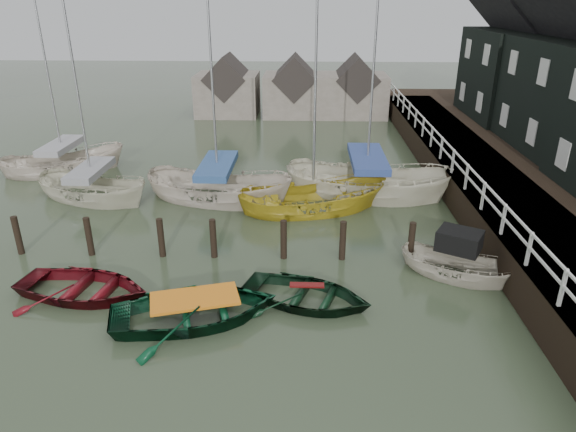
{
  "coord_description": "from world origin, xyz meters",
  "views": [
    {
      "loc": [
        1.92,
        -12.63,
        8.32
      ],
      "look_at": [
        1.33,
        3.41,
        1.4
      ],
      "focal_mm": 32.0,
      "sensor_mm": 36.0,
      "label": 1
    }
  ],
  "objects_px": {
    "sailboat_a": "(94,198)",
    "sailboat_d": "(366,194)",
    "rowboat_dkgreen": "(307,302)",
    "sailboat_e": "(65,171)",
    "sailboat_c": "(313,209)",
    "motorboat": "(456,273)",
    "rowboat_red": "(85,295)",
    "sailboat_b": "(219,198)",
    "rowboat_green": "(197,320)"
  },
  "relations": [
    {
      "from": "rowboat_red",
      "to": "sailboat_c",
      "type": "relative_size",
      "value": 0.42
    },
    {
      "from": "motorboat",
      "to": "sailboat_c",
      "type": "distance_m",
      "value": 7.09
    },
    {
      "from": "sailboat_c",
      "to": "rowboat_red",
      "type": "bearing_deg",
      "value": 122.41
    },
    {
      "from": "sailboat_c",
      "to": "rowboat_green",
      "type": "bearing_deg",
      "value": 145.0
    },
    {
      "from": "rowboat_dkgreen",
      "to": "sailboat_c",
      "type": "distance_m",
      "value": 7.14
    },
    {
      "from": "sailboat_b",
      "to": "sailboat_e",
      "type": "xyz_separation_m",
      "value": [
        -8.49,
        3.57,
        0.0
      ]
    },
    {
      "from": "rowboat_dkgreen",
      "to": "sailboat_a",
      "type": "xyz_separation_m",
      "value": [
        -9.44,
        8.0,
        0.07
      ]
    },
    {
      "from": "motorboat",
      "to": "sailboat_b",
      "type": "bearing_deg",
      "value": 82.75
    },
    {
      "from": "sailboat_d",
      "to": "sailboat_e",
      "type": "relative_size",
      "value": 1.17
    },
    {
      "from": "rowboat_dkgreen",
      "to": "sailboat_a",
      "type": "bearing_deg",
      "value": 68.49
    },
    {
      "from": "rowboat_red",
      "to": "sailboat_a",
      "type": "bearing_deg",
      "value": 29.17
    },
    {
      "from": "sailboat_c",
      "to": "sailboat_a",
      "type": "bearing_deg",
      "value": 72.03
    },
    {
      "from": "rowboat_green",
      "to": "sailboat_e",
      "type": "height_order",
      "value": "sailboat_e"
    },
    {
      "from": "sailboat_a",
      "to": "sailboat_e",
      "type": "xyz_separation_m",
      "value": [
        -2.96,
        3.71,
        -0.01
      ]
    },
    {
      "from": "rowboat_green",
      "to": "sailboat_c",
      "type": "height_order",
      "value": "sailboat_c"
    },
    {
      "from": "rowboat_red",
      "to": "sailboat_a",
      "type": "distance_m",
      "value": 8.33
    },
    {
      "from": "sailboat_d",
      "to": "sailboat_c",
      "type": "bearing_deg",
      "value": 142.31
    },
    {
      "from": "rowboat_dkgreen",
      "to": "sailboat_a",
      "type": "distance_m",
      "value": 12.38
    },
    {
      "from": "motorboat",
      "to": "sailboat_b",
      "type": "relative_size",
      "value": 0.35
    },
    {
      "from": "sailboat_c",
      "to": "sailboat_b",
      "type": "bearing_deg",
      "value": 63.52
    },
    {
      "from": "sailboat_b",
      "to": "sailboat_c",
      "type": "distance_m",
      "value": 4.27
    },
    {
      "from": "rowboat_green",
      "to": "sailboat_b",
      "type": "bearing_deg",
      "value": -10.96
    },
    {
      "from": "rowboat_dkgreen",
      "to": "sailboat_e",
      "type": "relative_size",
      "value": 0.37
    },
    {
      "from": "sailboat_a",
      "to": "sailboat_e",
      "type": "distance_m",
      "value": 4.75
    },
    {
      "from": "sailboat_a",
      "to": "sailboat_d",
      "type": "bearing_deg",
      "value": -63.52
    },
    {
      "from": "rowboat_green",
      "to": "sailboat_c",
      "type": "xyz_separation_m",
      "value": [
        3.31,
        8.13,
        0.01
      ]
    },
    {
      "from": "sailboat_a",
      "to": "sailboat_e",
      "type": "relative_size",
      "value": 1.1
    },
    {
      "from": "sailboat_d",
      "to": "rowboat_red",
      "type": "bearing_deg",
      "value": 148.51
    },
    {
      "from": "sailboat_b",
      "to": "sailboat_c",
      "type": "bearing_deg",
      "value": -88.7
    },
    {
      "from": "rowboat_green",
      "to": "sailboat_a",
      "type": "distance_m",
      "value": 11.02
    },
    {
      "from": "sailboat_a",
      "to": "sailboat_c",
      "type": "distance_m",
      "value": 9.72
    },
    {
      "from": "sailboat_a",
      "to": "sailboat_b",
      "type": "bearing_deg",
      "value": -66.59
    },
    {
      "from": "sailboat_c",
      "to": "sailboat_d",
      "type": "xyz_separation_m",
      "value": [
        2.4,
        1.82,
        0.05
      ]
    },
    {
      "from": "rowboat_red",
      "to": "sailboat_d",
      "type": "xyz_separation_m",
      "value": [
        9.33,
        8.81,
        0.06
      ]
    },
    {
      "from": "rowboat_green",
      "to": "sailboat_a",
      "type": "bearing_deg",
      "value": 19.08
    },
    {
      "from": "motorboat",
      "to": "sailboat_b",
      "type": "xyz_separation_m",
      "value": [
        -8.71,
        6.44,
        -0.06
      ]
    },
    {
      "from": "rowboat_green",
      "to": "motorboat",
      "type": "height_order",
      "value": "motorboat"
    },
    {
      "from": "rowboat_green",
      "to": "rowboat_dkgreen",
      "type": "bearing_deg",
      "value": -88.38
    },
    {
      "from": "sailboat_d",
      "to": "motorboat",
      "type": "bearing_deg",
      "value": -148.25
    },
    {
      "from": "sailboat_c",
      "to": "rowboat_dkgreen",
      "type": "bearing_deg",
      "value": 165.24
    },
    {
      "from": "rowboat_red",
      "to": "sailboat_c",
      "type": "distance_m",
      "value": 9.84
    },
    {
      "from": "rowboat_green",
      "to": "sailboat_a",
      "type": "relative_size",
      "value": 0.4
    },
    {
      "from": "sailboat_a",
      "to": "rowboat_dkgreen",
      "type": "bearing_deg",
      "value": -108.32
    },
    {
      "from": "rowboat_green",
      "to": "sailboat_e",
      "type": "bearing_deg",
      "value": 20.06
    },
    {
      "from": "rowboat_red",
      "to": "rowboat_dkgreen",
      "type": "height_order",
      "value": "rowboat_red"
    },
    {
      "from": "rowboat_dkgreen",
      "to": "sailboat_e",
      "type": "distance_m",
      "value": 17.06
    },
    {
      "from": "sailboat_b",
      "to": "sailboat_d",
      "type": "distance_m",
      "value": 6.6
    },
    {
      "from": "rowboat_dkgreen",
      "to": "sailboat_b",
      "type": "xyz_separation_m",
      "value": [
        -3.91,
        8.14,
        0.06
      ]
    },
    {
      "from": "sailboat_a",
      "to": "rowboat_green",
      "type": "bearing_deg",
      "value": -122.7
    },
    {
      "from": "motorboat",
      "to": "rowboat_red",
      "type": "bearing_deg",
      "value": 126.95
    }
  ]
}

